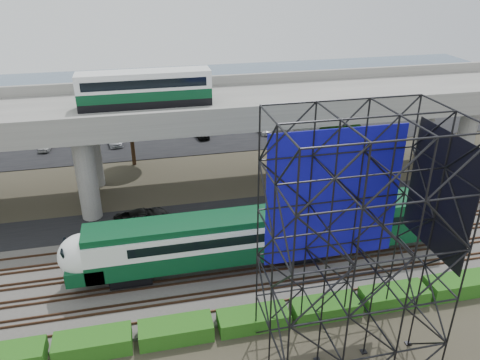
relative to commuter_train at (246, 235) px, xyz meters
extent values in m
plane|color=#474233|center=(-1.96, -2.00, -2.88)|extent=(140.00, 140.00, 0.00)
cube|color=slate|center=(-1.96, 0.00, -2.78)|extent=(90.00, 12.00, 0.20)
cube|color=black|center=(-1.96, 8.50, -2.84)|extent=(90.00, 5.00, 0.08)
cube|color=black|center=(-1.96, 32.00, -2.84)|extent=(90.00, 18.00, 0.08)
cube|color=#455871|center=(-1.96, 54.00, -2.87)|extent=(140.00, 40.00, 0.03)
cube|color=#472D1E|center=(-1.96, -4.72, -2.60)|extent=(90.00, 0.08, 0.16)
cube|color=#472D1E|center=(-1.96, -3.28, -2.60)|extent=(90.00, 0.08, 0.16)
cube|color=#472D1E|center=(-1.96, -2.72, -2.60)|extent=(90.00, 0.08, 0.16)
cube|color=#472D1E|center=(-1.96, -1.28, -2.60)|extent=(90.00, 0.08, 0.16)
cube|color=#472D1E|center=(-1.96, -0.72, -2.60)|extent=(90.00, 0.08, 0.16)
cube|color=#472D1E|center=(-1.96, 0.72, -2.60)|extent=(90.00, 0.08, 0.16)
cube|color=#472D1E|center=(-1.96, 1.28, -2.60)|extent=(90.00, 0.08, 0.16)
cube|color=#472D1E|center=(-1.96, 2.72, -2.60)|extent=(90.00, 0.08, 0.16)
cube|color=#472D1E|center=(-1.96, 3.28, -2.60)|extent=(90.00, 0.08, 0.16)
cube|color=#472D1E|center=(-1.96, 4.72, -2.60)|extent=(90.00, 0.08, 0.16)
cube|color=black|center=(-8.62, 0.00, -2.07)|extent=(3.00, 2.20, 0.90)
cube|color=black|center=(4.38, 0.00, -2.07)|extent=(3.00, 2.20, 0.90)
cube|color=#083E20|center=(-2.12, 0.00, -0.92)|extent=(19.00, 3.00, 1.40)
cube|color=white|center=(-2.12, 0.00, 0.53)|extent=(19.00, 3.00, 1.50)
cube|color=#083E20|center=(-2.12, 0.00, 1.53)|extent=(19.00, 2.60, 0.50)
cube|color=black|center=(-1.12, 0.00, 0.58)|extent=(15.00, 3.06, 0.70)
ellipsoid|color=white|center=(-11.62, 0.00, -0.02)|extent=(3.60, 3.00, 3.20)
cube|color=#083E20|center=(-11.62, 0.00, -1.07)|extent=(2.60, 3.00, 1.10)
cube|color=black|center=(-12.72, 0.00, 0.48)|extent=(0.48, 2.00, 1.09)
cube|color=#083E20|center=(11.88, 0.00, 0.08)|extent=(8.00, 3.00, 3.40)
cube|color=#9E9B93|center=(-1.96, 14.00, 5.72)|extent=(80.00, 12.00, 1.20)
cube|color=#9E9B93|center=(-1.96, 8.25, 6.87)|extent=(80.00, 0.50, 1.10)
cube|color=#9E9B93|center=(-1.96, 19.75, 6.87)|extent=(80.00, 0.50, 1.10)
cylinder|color=#9E9B93|center=(-11.96, 10.50, 1.12)|extent=(1.80, 1.80, 8.00)
cylinder|color=#9E9B93|center=(-11.96, 17.50, 1.12)|extent=(1.80, 1.80, 8.00)
cube|color=#9E9B93|center=(-11.96, 14.00, 4.82)|extent=(2.40, 9.00, 0.60)
cylinder|color=#9E9B93|center=(8.04, 10.50, 1.12)|extent=(1.80, 1.80, 8.00)
cylinder|color=#9E9B93|center=(8.04, 17.50, 1.12)|extent=(1.80, 1.80, 8.00)
cube|color=#9E9B93|center=(8.04, 14.00, 4.82)|extent=(2.40, 9.00, 0.60)
cylinder|color=#9E9B93|center=(26.04, 10.50, 1.12)|extent=(1.80, 1.80, 8.00)
cylinder|color=#9E9B93|center=(26.04, 17.50, 1.12)|extent=(1.80, 1.80, 8.00)
cube|color=#9E9B93|center=(26.04, 14.00, 4.82)|extent=(2.40, 9.00, 0.60)
cube|color=black|center=(-6.17, 14.00, 6.67)|extent=(12.00, 2.50, 0.70)
cube|color=#083E20|center=(-6.17, 14.00, 7.47)|extent=(12.00, 2.50, 0.90)
cube|color=white|center=(-6.17, 14.00, 8.57)|extent=(12.00, 2.50, 1.30)
cube|color=black|center=(-6.17, 14.00, 8.62)|extent=(11.00, 2.56, 0.80)
cube|color=white|center=(-6.17, 14.00, 9.37)|extent=(12.00, 2.40, 0.30)
cube|color=#100EA0|center=(3.52, -6.95, 6.42)|extent=(8.10, 0.08, 8.25)
cube|color=black|center=(8.07, -10.00, 7.62)|extent=(0.06, 5.40, 6.75)
cube|color=black|center=(3.52, -10.00, -2.84)|extent=(9.36, 6.36, 0.08)
cube|color=#1C5212|center=(-15.96, -6.30, -2.33)|extent=(4.60, 1.80, 1.10)
cube|color=#1C5212|center=(-10.96, -6.30, -2.28)|extent=(4.60, 1.80, 1.20)
cube|color=#1C5212|center=(-5.96, -6.30, -2.31)|extent=(4.60, 1.80, 1.15)
cube|color=#1C5212|center=(-0.96, -6.30, -2.37)|extent=(4.60, 1.80, 1.03)
cube|color=#1C5212|center=(4.04, -6.30, -2.38)|extent=(4.60, 1.80, 1.01)
cube|color=#1C5212|center=(9.04, -6.30, -2.32)|extent=(4.60, 1.80, 1.12)
cube|color=#1C5212|center=(14.04, -6.30, -2.28)|extent=(4.60, 1.80, 1.20)
cylinder|color=#382314|center=(12.04, 10.50, -0.48)|extent=(0.44, 0.44, 4.80)
ellipsoid|color=#1C5212|center=(12.04, 10.50, 2.72)|extent=(4.94, 4.94, 4.18)
cylinder|color=#382314|center=(-7.96, 22.00, -0.48)|extent=(0.44, 0.44, 4.80)
ellipsoid|color=#1C5212|center=(-7.96, 22.00, 2.72)|extent=(4.94, 4.94, 4.18)
imported|color=black|center=(-7.53, 8.21, -2.13)|extent=(5.15, 3.08, 1.34)
imported|color=silver|center=(-18.46, 29.00, -2.23)|extent=(1.87, 3.52, 1.14)
imported|color=#97979E|center=(-16.30, 34.00, -2.25)|extent=(1.66, 3.48, 1.10)
imported|color=#ACAEB4|center=(-10.20, 29.00, -2.21)|extent=(2.19, 4.29, 1.19)
imported|color=silver|center=(-5.13, 34.00, -2.14)|extent=(2.26, 4.77, 1.31)
imported|color=black|center=(0.80, 29.00, -2.18)|extent=(2.17, 3.87, 1.24)
imported|color=#95979C|center=(5.74, 34.00, -2.15)|extent=(2.29, 4.19, 1.31)
imported|color=silver|center=(9.33, 29.00, -2.26)|extent=(2.02, 3.91, 1.08)
imported|color=#A9ADB1|center=(15.64, 34.00, -2.17)|extent=(2.30, 4.64, 1.27)
camera|label=1|loc=(-6.95, -28.90, 18.88)|focal=35.00mm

